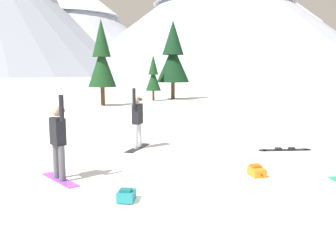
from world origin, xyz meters
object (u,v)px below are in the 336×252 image
pine_tree_slender (173,57)px  snowboarder_midground (58,140)px  snowboarder_background (137,120)px  backpack_teal (126,195)px  pine_tree_tall (153,76)px  pine_tree_young (102,59)px  backpack_orange (257,171)px  loose_snowboard_far_spare (285,150)px

pine_tree_slender → snowboarder_midground: bearing=-106.1°
snowboarder_background → pine_tree_slender: (5.02, 21.43, 2.95)m
backpack_teal → pine_tree_tall: size_ratio=0.14×
pine_tree_young → backpack_orange: bearing=-78.6°
snowboarder_background → loose_snowboard_far_spare: snowboarder_background is taller
backpack_orange → backpack_teal: 3.49m
snowboarder_background → pine_tree_tall: pine_tree_tall is taller
snowboarder_background → pine_tree_tall: size_ratio=0.50×
loose_snowboard_far_spare → backpack_orange: (-2.11, -2.66, 0.10)m
backpack_teal → backpack_orange: bearing=20.8°
loose_snowboard_far_spare → backpack_orange: 3.40m
pine_tree_young → loose_snowboard_far_spare: bearing=-70.3°
backpack_orange → backpack_teal: backpack_orange is taller
snowboarder_midground → pine_tree_tall: (5.15, 23.45, 1.22)m
loose_snowboard_far_spare → backpack_teal: bearing=-144.0°
snowboarder_midground → backpack_orange: (4.75, -0.43, -0.84)m
snowboarder_background → pine_tree_slender: 22.21m
pine_tree_young → snowboarder_background: bearing=-85.1°
snowboarder_midground → pine_tree_slender: pine_tree_slender is taller
backpack_teal → pine_tree_tall: bearing=81.7°
snowboarder_background → backpack_teal: (-0.63, -5.00, -0.84)m
loose_snowboard_far_spare → snowboarder_midground: bearing=-162.0°
snowboarder_midground → pine_tree_slender: (7.15, 24.77, 2.94)m
backpack_teal → pine_tree_tall: (3.66, 25.12, 2.07)m
snowboarder_background → backpack_orange: (2.63, -3.77, -0.83)m
snowboarder_midground → snowboarder_background: (2.12, 3.34, -0.01)m
snowboarder_midground → loose_snowboard_far_spare: bearing=18.0°
snowboarder_midground → loose_snowboard_far_spare: snowboarder_midground is taller
snowboarder_midground → pine_tree_slender: size_ratio=0.29×
backpack_orange → pine_tree_slender: bearing=84.6°
snowboarder_background → pine_tree_tall: 20.38m
pine_tree_young → snowboarder_midground: bearing=-92.3°
snowboarder_background → backpack_orange: snowboarder_background is taller
backpack_orange → pine_tree_young: pine_tree_young is taller
snowboarder_background → loose_snowboard_far_spare: (4.74, -1.11, -0.93)m
pine_tree_young → pine_tree_tall: (4.37, 4.24, -1.29)m
backpack_orange → pine_tree_tall: pine_tree_tall is taller
loose_snowboard_far_spare → pine_tree_slender: size_ratio=0.25×
snowboarder_midground → pine_tree_young: bearing=87.7°
pine_tree_slender → pine_tree_young: (-6.37, -5.56, -0.43)m
backpack_teal → pine_tree_slender: 27.30m
snowboarder_background → pine_tree_young: pine_tree_young is taller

